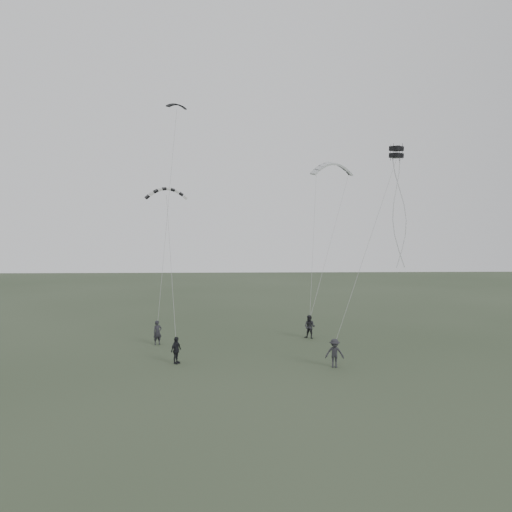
{
  "coord_description": "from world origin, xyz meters",
  "views": [
    {
      "loc": [
        -0.26,
        -30.63,
        8.07
      ],
      "look_at": [
        1.09,
        4.99,
        6.39
      ],
      "focal_mm": 35.0,
      "sensor_mm": 36.0,
      "label": 1
    }
  ],
  "objects_px": {
    "flyer_left": "(158,333)",
    "kite_box": "(396,152)",
    "kite_striped": "(166,189)",
    "flyer_center": "(176,350)",
    "flyer_right": "(310,327)",
    "flyer_far": "(335,353)",
    "kite_dark_small": "(177,105)",
    "kite_pale_large": "(333,164)"
  },
  "relations": [
    {
      "from": "flyer_far",
      "to": "kite_pale_large",
      "type": "bearing_deg",
      "value": 88.61
    },
    {
      "from": "kite_pale_large",
      "to": "kite_striped",
      "type": "distance_m",
      "value": 16.45
    },
    {
      "from": "flyer_right",
      "to": "kite_dark_small",
      "type": "xyz_separation_m",
      "value": [
        -10.29,
        2.79,
        17.34
      ]
    },
    {
      "from": "kite_box",
      "to": "flyer_right",
      "type": "bearing_deg",
      "value": 94.4
    },
    {
      "from": "flyer_center",
      "to": "flyer_far",
      "type": "relative_size",
      "value": 0.97
    },
    {
      "from": "flyer_right",
      "to": "kite_box",
      "type": "relative_size",
      "value": 2.44
    },
    {
      "from": "kite_dark_small",
      "to": "kite_striped",
      "type": "xyz_separation_m",
      "value": [
        -0.19,
        -4.86,
        -7.08
      ]
    },
    {
      "from": "flyer_left",
      "to": "flyer_right",
      "type": "distance_m",
      "value": 11.38
    },
    {
      "from": "flyer_right",
      "to": "kite_striped",
      "type": "height_order",
      "value": "kite_striped"
    },
    {
      "from": "kite_dark_small",
      "to": "kite_pale_large",
      "type": "distance_m",
      "value": 14.46
    },
    {
      "from": "flyer_right",
      "to": "kite_dark_small",
      "type": "relative_size",
      "value": 1.1
    },
    {
      "from": "flyer_center",
      "to": "kite_striped",
      "type": "distance_m",
      "value": 11.48
    },
    {
      "from": "flyer_left",
      "to": "flyer_center",
      "type": "relative_size",
      "value": 1.05
    },
    {
      "from": "flyer_right",
      "to": "flyer_center",
      "type": "height_order",
      "value": "flyer_right"
    },
    {
      "from": "flyer_left",
      "to": "kite_dark_small",
      "type": "xyz_separation_m",
      "value": [
        0.97,
        4.45,
        17.36
      ]
    },
    {
      "from": "flyer_right",
      "to": "kite_striped",
      "type": "relative_size",
      "value": 0.6
    },
    {
      "from": "kite_dark_small",
      "to": "kite_pale_large",
      "type": "relative_size",
      "value": 0.42
    },
    {
      "from": "flyer_right",
      "to": "kite_striped",
      "type": "distance_m",
      "value": 14.81
    },
    {
      "from": "flyer_far",
      "to": "kite_striped",
      "type": "distance_m",
      "value": 16.11
    },
    {
      "from": "kite_striped",
      "to": "kite_pale_large",
      "type": "bearing_deg",
      "value": 23.34
    },
    {
      "from": "flyer_center",
      "to": "kite_box",
      "type": "bearing_deg",
      "value": -56.69
    },
    {
      "from": "flyer_right",
      "to": "kite_box",
      "type": "height_order",
      "value": "kite_box"
    },
    {
      "from": "flyer_center",
      "to": "flyer_far",
      "type": "distance_m",
      "value": 9.67
    },
    {
      "from": "kite_dark_small",
      "to": "kite_pale_large",
      "type": "xyz_separation_m",
      "value": [
        13.27,
        4.09,
        -4.02
      ]
    },
    {
      "from": "flyer_far",
      "to": "flyer_right",
      "type": "bearing_deg",
      "value": 100.8
    },
    {
      "from": "flyer_center",
      "to": "kite_striped",
      "type": "height_order",
      "value": "kite_striped"
    },
    {
      "from": "flyer_center",
      "to": "flyer_far",
      "type": "bearing_deg",
      "value": -69.5
    },
    {
      "from": "kite_striped",
      "to": "kite_box",
      "type": "xyz_separation_m",
      "value": [
        15.19,
        -3.54,
        2.08
      ]
    },
    {
      "from": "flyer_center",
      "to": "kite_striped",
      "type": "bearing_deg",
      "value": 41.59
    },
    {
      "from": "flyer_center",
      "to": "kite_pale_large",
      "type": "bearing_deg",
      "value": -13.75
    },
    {
      "from": "flyer_right",
      "to": "kite_striped",
      "type": "xyz_separation_m",
      "value": [
        -10.48,
        -2.07,
        10.26
      ]
    },
    {
      "from": "flyer_far",
      "to": "kite_dark_small",
      "type": "relative_size",
      "value": 1.06
    },
    {
      "from": "flyer_left",
      "to": "flyer_far",
      "type": "xyz_separation_m",
      "value": [
        11.56,
        -6.53,
        -0.01
      ]
    },
    {
      "from": "flyer_left",
      "to": "flyer_right",
      "type": "height_order",
      "value": "flyer_right"
    },
    {
      "from": "flyer_left",
      "to": "kite_dark_small",
      "type": "bearing_deg",
      "value": 45.88
    },
    {
      "from": "kite_dark_small",
      "to": "kite_box",
      "type": "height_order",
      "value": "kite_dark_small"
    },
    {
      "from": "kite_striped",
      "to": "kite_box",
      "type": "distance_m",
      "value": 15.73
    },
    {
      "from": "kite_pale_large",
      "to": "kite_box",
      "type": "relative_size",
      "value": 5.28
    },
    {
      "from": "flyer_center",
      "to": "kite_pale_large",
      "type": "distance_m",
      "value": 22.82
    },
    {
      "from": "kite_striped",
      "to": "kite_box",
      "type": "relative_size",
      "value": 4.04
    },
    {
      "from": "kite_dark_small",
      "to": "flyer_center",
      "type": "bearing_deg",
      "value": -117.54
    },
    {
      "from": "flyer_left",
      "to": "kite_box",
      "type": "height_order",
      "value": "kite_box"
    }
  ]
}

